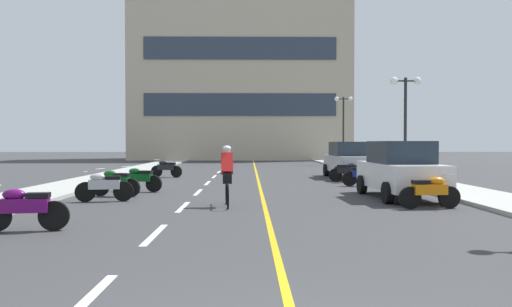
{
  "coord_description": "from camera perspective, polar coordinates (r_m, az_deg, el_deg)",
  "views": [
    {
      "loc": [
        -0.19,
        -3.36,
        1.76
      ],
      "look_at": [
        0.14,
        18.9,
        1.28
      ],
      "focal_mm": 34.17,
      "sensor_mm": 36.0,
      "label": 1
    }
  ],
  "objects": [
    {
      "name": "lane_dash_5",
      "position": [
        25.48,
        -4.92,
        -2.71
      ],
      "size": [
        0.14,
        2.2,
        0.01
      ],
      "primitive_type": "cube",
      "color": "silver",
      "rests_on": "ground"
    },
    {
      "name": "curb_left",
      "position": [
        28.29,
        -15.2,
        -2.24
      ],
      "size": [
        2.4,
        72.0,
        0.12
      ],
      "primitive_type": "cube",
      "color": "#A8A8A3",
      "rests_on": "ground"
    },
    {
      "name": "lane_dash_7",
      "position": [
        33.45,
        -3.95,
        -1.76
      ],
      "size": [
        0.14,
        2.2,
        0.01
      ],
      "primitive_type": "cube",
      "color": "silver",
      "rests_on": "ground"
    },
    {
      "name": "motorcycle_6",
      "position": [
        20.27,
        12.42,
        -2.43
      ],
      "size": [
        1.7,
        0.6,
        0.92
      ],
      "color": "black",
      "rests_on": "ground"
    },
    {
      "name": "curb_right",
      "position": [
        28.39,
        14.26,
        -2.22
      ],
      "size": [
        2.4,
        72.0,
        0.12
      ],
      "primitive_type": "cube",
      "color": "#A8A8A3",
      "rests_on": "ground"
    },
    {
      "name": "lane_dash_3",
      "position": [
        17.54,
        -6.79,
        -4.52
      ],
      "size": [
        0.14,
        2.2,
        0.01
      ],
      "primitive_type": "cube",
      "color": "silver",
      "rests_on": "ground"
    },
    {
      "name": "parked_car_near",
      "position": [
        16.16,
        16.51,
        -1.81
      ],
      "size": [
        2.04,
        4.26,
        1.82
      ],
      "color": "black",
      "rests_on": "ground"
    },
    {
      "name": "lane_dash_9",
      "position": [
        41.43,
        -3.35,
        -1.18
      ],
      "size": [
        0.14,
        2.2,
        0.01
      ],
      "primitive_type": "cube",
      "color": "silver",
      "rests_on": "ground"
    },
    {
      "name": "motorcycle_7",
      "position": [
        22.33,
        10.71,
        -2.08
      ],
      "size": [
        1.65,
        0.78,
        0.92
      ],
      "color": "black",
      "rests_on": "ground"
    },
    {
      "name": "lane_dash_1",
      "position": [
        9.69,
        -11.76,
        -9.24
      ],
      "size": [
        0.14,
        2.2,
        0.01
      ],
      "primitive_type": "cube",
      "color": "silver",
      "rests_on": "ground"
    },
    {
      "name": "lane_dash_8",
      "position": [
        37.44,
        -3.62,
        -1.44
      ],
      "size": [
        0.14,
        2.2,
        0.01
      ],
      "primitive_type": "cube",
      "color": "silver",
      "rests_on": "ground"
    },
    {
      "name": "lane_dash_2",
      "position": [
        13.59,
        -8.55,
        -6.2
      ],
      "size": [
        0.14,
        2.2,
        0.01
      ],
      "primitive_type": "cube",
      "color": "silver",
      "rests_on": "ground"
    },
    {
      "name": "centre_line_yellow",
      "position": [
        27.42,
        0.07,
        -2.43
      ],
      "size": [
        0.12,
        66.0,
        0.01
      ],
      "primitive_type": "cube",
      "color": "gold",
      "rests_on": "ground"
    },
    {
      "name": "lane_dash_0",
      "position": [
        5.92,
        -19.42,
        -16.12
      ],
      "size": [
        0.14,
        2.2,
        0.01
      ],
      "primitive_type": "cube",
      "color": "silver",
      "rests_on": "ground"
    },
    {
      "name": "motorcycle_5",
      "position": [
        18.03,
        -13.49,
        -2.89
      ],
      "size": [
        1.67,
        0.69,
        0.92
      ],
      "color": "black",
      "rests_on": "ground"
    },
    {
      "name": "motorcycle_3",
      "position": [
        15.3,
        -17.37,
        -3.65
      ],
      "size": [
        1.69,
        0.6,
        0.92
      ],
      "color": "black",
      "rests_on": "ground"
    },
    {
      "name": "parked_car_mid",
      "position": [
        24.92,
        10.75,
        -0.72
      ],
      "size": [
        2.05,
        4.26,
        1.82
      ],
      "color": "black",
      "rests_on": "ground"
    },
    {
      "name": "cyclist_rider",
      "position": [
        13.53,
        -3.41,
        -2.46
      ],
      "size": [
        0.42,
        1.77,
        1.71
      ],
      "color": "black",
      "rests_on": "ground"
    },
    {
      "name": "lane_dash_10",
      "position": [
        45.43,
        -3.13,
        -0.97
      ],
      "size": [
        0.14,
        2.2,
        0.01
      ],
      "primitive_type": "cube",
      "color": "silver",
      "rests_on": "ground"
    },
    {
      "name": "motorcycle_1",
      "position": [
        10.77,
        -25.5,
        -5.76
      ],
      "size": [
        1.7,
        0.6,
        0.92
      ],
      "color": "black",
      "rests_on": "ground"
    },
    {
      "name": "street_lamp_mid",
      "position": [
        23.95,
        17.09,
        5.63
      ],
      "size": [
        1.46,
        0.36,
        4.73
      ],
      "color": "black",
      "rests_on": "curb_right"
    },
    {
      "name": "lane_dash_4",
      "position": [
        21.51,
        -5.68,
        -3.45
      ],
      "size": [
        0.14,
        2.2,
        0.01
      ],
      "primitive_type": "cube",
      "color": "silver",
      "rests_on": "ground"
    },
    {
      "name": "motorcycle_4",
      "position": [
        16.68,
        -16.14,
        -3.23
      ],
      "size": [
        1.68,
        0.64,
        0.92
      ],
      "color": "black",
      "rests_on": "ground"
    },
    {
      "name": "lane_dash_11",
      "position": [
        49.42,
        -2.94,
        -0.79
      ],
      "size": [
        0.14,
        2.2,
        0.01
      ],
      "primitive_type": "cube",
      "color": "silver",
      "rests_on": "ground"
    },
    {
      "name": "lane_dash_6",
      "position": [
        29.47,
        -4.37,
        -2.17
      ],
      "size": [
        0.14,
        2.2,
        0.01
      ],
      "primitive_type": "cube",
      "color": "silver",
      "rests_on": "ground"
    },
    {
      "name": "motorcycle_2",
      "position": [
        13.85,
        19.72,
        -4.17
      ],
      "size": [
        1.7,
        0.6,
        0.92
      ],
      "color": "black",
      "rests_on": "ground"
    },
    {
      "name": "motorcycle_8",
      "position": [
        25.31,
        -10.47,
        -1.69
      ],
      "size": [
        1.66,
        0.73,
        0.92
      ],
      "color": "black",
      "rests_on": "ground"
    },
    {
      "name": "street_lamp_far",
      "position": [
        39.74,
        10.19,
        4.48
      ],
      "size": [
        1.46,
        0.36,
        5.35
      ],
      "color": "black",
      "rests_on": "curb_right"
    },
    {
      "name": "ground_plane",
      "position": [
        24.42,
        -0.4,
        -2.89
      ],
      "size": [
        140.0,
        140.0,
        0.0
      ],
      "primitive_type": "plane",
      "color": "#38383A"
    },
    {
      "name": "office_building",
      "position": [
        53.14,
        -1.79,
        9.38
      ],
      "size": [
        22.7,
        8.6,
        18.55
      ],
      "color": "#BCAD93",
      "rests_on": "ground"
    }
  ]
}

